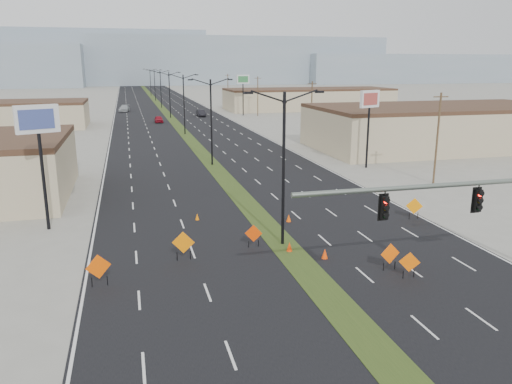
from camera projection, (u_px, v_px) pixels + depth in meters
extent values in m
plane|color=gray|center=(364.00, 336.00, 21.96)|extent=(600.00, 600.00, 0.00)
cube|color=black|center=(169.00, 116.00, 115.77)|extent=(25.00, 400.00, 0.02)
cube|color=#293F16|center=(169.00, 116.00, 115.77)|extent=(2.00, 400.00, 0.04)
cube|color=#C2B28B|center=(3.00, 116.00, 93.40)|extent=(30.00, 14.00, 4.50)
cube|color=#C2B28B|center=(440.00, 128.00, 71.72)|extent=(36.00, 18.00, 5.50)
cube|color=#C2B28B|center=(308.00, 100.00, 133.73)|extent=(44.00, 16.00, 5.00)
cube|color=#8496A4|center=(205.00, 61.00, 309.60)|extent=(220.00, 50.00, 28.00)
cube|color=#8496A4|center=(414.00, 69.00, 335.33)|extent=(160.00, 50.00, 18.00)
cube|color=#8496A4|center=(89.00, 57.00, 310.93)|extent=(140.00, 50.00, 32.00)
cylinder|color=slate|center=(452.00, 185.00, 23.58)|extent=(16.00, 0.24, 0.24)
cube|color=black|center=(384.00, 208.00, 22.96)|extent=(0.50, 0.28, 1.30)
sphere|color=#FF0C05|center=(386.00, 201.00, 22.72)|extent=(0.22, 0.22, 0.22)
cube|color=black|center=(477.00, 200.00, 24.16)|extent=(0.50, 0.28, 1.30)
sphere|color=#FF0C05|center=(480.00, 194.00, 23.93)|extent=(0.22, 0.22, 0.22)
cylinder|color=black|center=(283.00, 171.00, 31.98)|extent=(0.20, 0.20, 10.00)
cube|color=black|center=(248.00, 93.00, 30.20)|extent=(0.55, 0.24, 0.14)
cube|color=black|center=(319.00, 92.00, 31.31)|extent=(0.55, 0.24, 0.14)
cylinder|color=black|center=(211.00, 123.00, 58.25)|extent=(0.20, 0.20, 10.00)
cube|color=black|center=(190.00, 80.00, 56.46)|extent=(0.55, 0.24, 0.14)
cube|color=black|center=(230.00, 79.00, 57.58)|extent=(0.55, 0.24, 0.14)
cylinder|color=black|center=(184.00, 105.00, 84.51)|extent=(0.20, 0.20, 10.00)
cube|color=black|center=(169.00, 75.00, 82.73)|extent=(0.55, 0.24, 0.14)
cube|color=black|center=(197.00, 75.00, 83.84)|extent=(0.55, 0.24, 0.14)
cylinder|color=black|center=(170.00, 95.00, 110.78)|extent=(0.20, 0.20, 10.00)
cube|color=black|center=(158.00, 72.00, 109.00)|extent=(0.55, 0.24, 0.14)
cube|color=black|center=(179.00, 72.00, 110.11)|extent=(0.55, 0.24, 0.14)
cylinder|color=black|center=(161.00, 89.00, 137.05)|extent=(0.20, 0.20, 10.00)
cube|color=black|center=(151.00, 71.00, 135.26)|extent=(0.55, 0.24, 0.14)
cube|color=black|center=(168.00, 71.00, 136.38)|extent=(0.55, 0.24, 0.14)
cylinder|color=black|center=(155.00, 85.00, 163.32)|extent=(0.20, 0.20, 10.00)
cube|color=black|center=(147.00, 70.00, 161.53)|extent=(0.55, 0.24, 0.14)
cube|color=black|center=(161.00, 70.00, 162.64)|extent=(0.55, 0.24, 0.14)
cylinder|color=black|center=(150.00, 83.00, 189.58)|extent=(0.20, 0.20, 10.00)
cube|color=black|center=(144.00, 69.00, 187.80)|extent=(0.55, 0.24, 0.14)
cube|color=black|center=(156.00, 69.00, 188.91)|extent=(0.55, 0.24, 0.14)
cylinder|color=#4C3823|center=(437.00, 139.00, 49.14)|extent=(0.20, 0.20, 9.00)
cube|color=#4C3823|center=(441.00, 97.00, 48.12)|extent=(1.60, 0.10, 0.10)
cylinder|color=#4C3823|center=(312.00, 109.00, 81.97)|extent=(0.20, 0.20, 9.00)
cube|color=#4C3823|center=(312.00, 84.00, 80.96)|extent=(1.60, 0.10, 0.10)
cylinder|color=#4C3823|center=(258.00, 96.00, 114.81)|extent=(0.20, 0.20, 9.00)
cube|color=#4C3823|center=(258.00, 78.00, 113.79)|extent=(1.60, 0.10, 0.10)
cylinder|color=#4C3823|center=(228.00, 89.00, 147.64)|extent=(0.20, 0.20, 9.00)
cube|color=#4C3823|center=(228.00, 75.00, 146.62)|extent=(1.60, 0.10, 0.10)
imported|color=maroon|center=(159.00, 119.00, 102.84)|extent=(1.64, 4.01, 1.36)
imported|color=black|center=(201.00, 113.00, 114.90)|extent=(1.71, 4.63, 1.51)
imported|color=#A4AAAE|center=(124.00, 108.00, 126.78)|extent=(2.95, 5.74, 1.59)
cube|color=#EC5004|center=(98.00, 267.00, 26.62)|extent=(1.31, 0.48, 1.37)
cylinder|color=black|center=(92.00, 282.00, 26.74)|extent=(0.05, 0.05, 0.57)
cylinder|color=black|center=(107.00, 281.00, 26.93)|extent=(0.05, 0.05, 0.57)
cube|color=orange|center=(183.00, 242.00, 30.23)|extent=(1.35, 0.38, 1.38)
cylinder|color=black|center=(177.00, 256.00, 30.34)|extent=(0.05, 0.05, 0.57)
cylinder|color=black|center=(190.00, 255.00, 30.54)|extent=(0.05, 0.05, 0.57)
cube|color=#E33E04|center=(254.00, 233.00, 32.46)|extent=(1.11, 0.36, 1.14)
cylinder|color=black|center=(249.00, 244.00, 32.55)|extent=(0.05, 0.05, 0.48)
cylinder|color=black|center=(258.00, 243.00, 32.72)|extent=(0.05, 0.05, 0.48)
cube|color=#FF5D05|center=(390.00, 254.00, 28.77)|extent=(1.23, 0.13, 1.23)
cylinder|color=black|center=(384.00, 267.00, 28.88)|extent=(0.05, 0.05, 0.51)
cylinder|color=black|center=(395.00, 265.00, 29.05)|extent=(0.05, 0.05, 0.51)
cube|color=#FF6505|center=(410.00, 262.00, 27.71)|extent=(1.07, 0.50, 1.16)
cylinder|color=black|center=(403.00, 275.00, 27.81)|extent=(0.05, 0.05, 0.48)
cylinder|color=black|center=(414.00, 273.00, 27.97)|extent=(0.05, 0.05, 0.48)
cube|color=orange|center=(414.00, 206.00, 38.37)|extent=(1.17, 0.55, 1.26)
cylinder|color=black|center=(409.00, 216.00, 38.47)|extent=(0.05, 0.05, 0.53)
cylinder|color=black|center=(418.00, 215.00, 38.65)|extent=(0.05, 0.05, 0.53)
cone|color=#FF4105|center=(325.00, 254.00, 30.67)|extent=(0.42, 0.42, 0.64)
cone|color=#F23705|center=(289.00, 247.00, 31.81)|extent=(0.41, 0.41, 0.65)
cone|color=#FF5105|center=(289.00, 218.00, 37.89)|extent=(0.39, 0.39, 0.60)
cone|color=orange|center=(197.00, 217.00, 38.31)|extent=(0.37, 0.37, 0.54)
cylinder|color=black|center=(44.00, 180.00, 35.38)|extent=(0.24, 0.24, 7.39)
cube|color=white|center=(37.00, 119.00, 34.32)|extent=(2.82, 1.46, 1.95)
cube|color=#3D4B93|center=(37.00, 119.00, 34.13)|extent=(2.17, 0.95, 1.36)
cylinder|color=black|center=(368.00, 136.00, 57.04)|extent=(0.24, 0.24, 7.30)
cube|color=white|center=(370.00, 99.00, 55.99)|extent=(2.80, 1.43, 1.92)
cube|color=#A83E38|center=(371.00, 99.00, 55.81)|extent=(2.15, 0.93, 1.34)
cylinder|color=black|center=(243.00, 99.00, 116.65)|extent=(0.24, 0.24, 7.73)
cube|color=white|center=(243.00, 79.00, 115.54)|extent=(3.07, 0.71, 2.03)
cube|color=#317B42|center=(243.00, 79.00, 115.35)|extent=(2.43, 0.34, 1.42)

